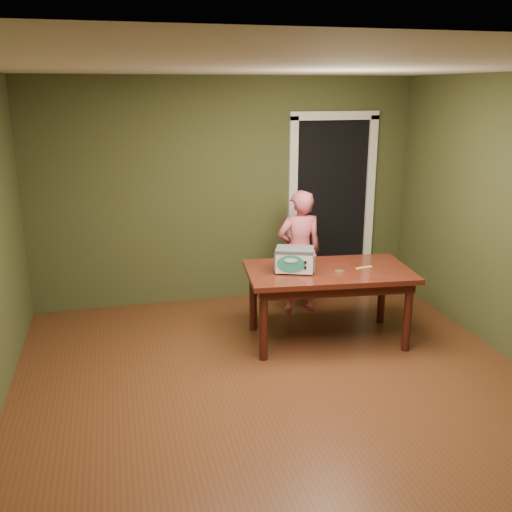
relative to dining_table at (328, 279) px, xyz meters
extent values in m
plane|color=#562B18|center=(-0.73, -1.04, -0.65)|extent=(5.00, 5.00, 0.00)
cube|color=#3C4424|center=(-0.73, 1.46, 0.65)|extent=(4.50, 0.02, 2.60)
cube|color=#3C4424|center=(-0.73, -3.54, 0.65)|extent=(4.50, 0.02, 2.60)
cube|color=white|center=(-0.73, -1.04, 1.95)|extent=(4.50, 5.00, 0.02)
cube|color=black|center=(0.57, 1.76, 0.40)|extent=(0.90, 0.60, 2.10)
cube|color=black|center=(0.57, 1.44, 0.40)|extent=(0.90, 0.02, 2.10)
cube|color=white|center=(0.07, 1.43, 0.40)|extent=(0.10, 0.06, 2.20)
cube|color=white|center=(1.07, 1.43, 0.40)|extent=(0.10, 0.06, 2.20)
cube|color=white|center=(0.57, 1.43, 1.50)|extent=(1.10, 0.06, 0.10)
cube|color=#3A180D|center=(0.00, 0.00, 0.07)|extent=(1.68, 1.06, 0.05)
cube|color=#37130D|center=(0.00, 0.00, 0.00)|extent=(1.55, 0.93, 0.10)
cylinder|color=#37130D|center=(-0.73, -0.28, -0.30)|extent=(0.08, 0.08, 0.70)
cylinder|color=#37130D|center=(-0.66, 0.42, -0.30)|extent=(0.08, 0.08, 0.70)
cylinder|color=#37130D|center=(0.66, -0.42, -0.30)|extent=(0.08, 0.08, 0.70)
cylinder|color=#37130D|center=(0.73, 0.28, -0.30)|extent=(0.08, 0.08, 0.70)
cylinder|color=#4C4F54|center=(-0.52, -0.03, 0.11)|extent=(0.02, 0.02, 0.02)
cylinder|color=#4C4F54|center=(-0.45, 0.15, 0.11)|extent=(0.02, 0.02, 0.02)
cylinder|color=#4C4F54|center=(-0.25, -0.13, 0.11)|extent=(0.02, 0.02, 0.02)
cylinder|color=#4C4F54|center=(-0.18, 0.05, 0.11)|extent=(0.02, 0.02, 0.02)
cube|color=white|center=(-0.35, 0.01, 0.21)|extent=(0.42, 0.36, 0.20)
cube|color=#4C4F54|center=(-0.35, 0.01, 0.32)|extent=(0.43, 0.37, 0.03)
cube|color=#4C4F54|center=(-0.52, 0.07, 0.21)|extent=(0.09, 0.22, 0.15)
cube|color=#4C4F54|center=(-0.18, -0.06, 0.21)|extent=(0.09, 0.22, 0.15)
ellipsoid|color=teal|center=(-0.42, -0.10, 0.21)|extent=(0.25, 0.10, 0.17)
cylinder|color=black|center=(-0.30, -0.15, 0.24)|extent=(0.03, 0.02, 0.02)
cylinder|color=black|center=(-0.30, -0.15, 0.19)|extent=(0.02, 0.02, 0.02)
cylinder|color=silver|center=(0.06, -0.14, 0.11)|extent=(0.10, 0.10, 0.02)
cylinder|color=#52341B|center=(0.06, -0.14, 0.12)|extent=(0.09, 0.09, 0.01)
cube|color=#F3DD69|center=(0.36, -0.04, 0.10)|extent=(0.18, 0.05, 0.01)
imported|color=#D9596F|center=(-0.03, 0.82, 0.05)|extent=(0.51, 0.34, 1.40)
camera|label=1|loc=(-1.99, -4.99, 1.80)|focal=40.00mm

